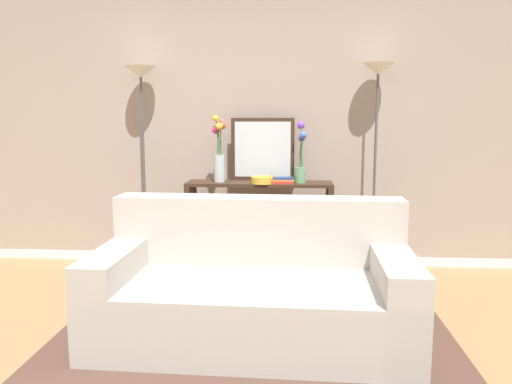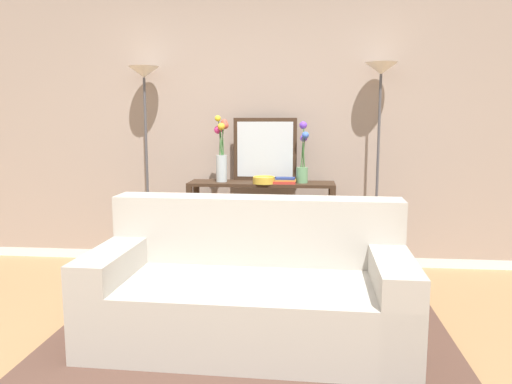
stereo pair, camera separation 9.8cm
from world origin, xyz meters
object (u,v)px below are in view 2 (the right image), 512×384
vase_tall_flowers (221,153)px  book_stack (285,181)px  couch (251,291)px  console_table (261,211)px  fruit_bowl (264,180)px  floor_lamp_left (145,111)px  vase_short_flowers (303,158)px  floor_lamp_right (380,110)px  wall_mirror (265,149)px  book_row_under_console (226,265)px

vase_tall_flowers → book_stack: (0.58, -0.07, -0.24)m
couch → vase_tall_flowers: size_ratio=3.34×
console_table → fruit_bowl: bearing=-73.5°
floor_lamp_left → book_stack: (1.31, -0.15, -0.62)m
console_table → vase_short_flowers: 0.61m
floor_lamp_left → floor_lamp_right: size_ratio=0.99×
couch → fruit_bowl: (-0.03, 1.30, 0.57)m
vase_tall_flowers → wall_mirror: bearing=20.2°
floor_lamp_right → vase_short_flowers: (-0.67, -0.08, -0.43)m
vase_short_flowers → vase_tall_flowers: bearing=-179.8°
vase_tall_flowers → book_row_under_console: 1.05m
floor_lamp_left → vase_short_flowers: bearing=-3.0°
wall_mirror → book_stack: size_ratio=2.76×
console_table → floor_lamp_right: bearing=4.0°
book_stack → book_row_under_console: book_stack is taller
wall_mirror → fruit_bowl: (0.01, -0.24, -0.26)m
vase_short_flowers → wall_mirror: bearing=158.3°
floor_lamp_right → wall_mirror: size_ratio=3.23×
vase_short_flowers → fruit_bowl: bearing=-164.2°
couch → fruit_bowl: bearing=91.4°
console_table → vase_short_flowers: (0.37, -0.00, 0.49)m
fruit_bowl → book_stack: bearing=8.5°
floor_lamp_left → wall_mirror: 1.17m
floor_lamp_left → wall_mirror: (1.11, 0.06, -0.35)m
wall_mirror → vase_short_flowers: bearing=-21.7°
wall_mirror → vase_tall_flowers: (-0.39, -0.14, -0.03)m
console_table → vase_short_flowers: size_ratio=2.42×
console_table → book_row_under_console: bearing=-180.0°
book_stack → book_row_under_console: 0.98m
book_row_under_console → book_stack: bearing=-7.5°
couch → wall_mirror: bearing=91.5°
floor_lamp_right → vase_tall_flowers: (-1.41, -0.08, -0.39)m
wall_mirror → book_row_under_console: size_ratio=1.40×
vase_short_flowers → book_row_under_console: 1.23m
wall_mirror → book_stack: 0.39m
couch → console_table: bearing=92.5°
floor_lamp_right → book_stack: bearing=-170.1°
couch → book_row_under_console: (-0.39, 1.40, -0.25)m
floor_lamp_right → vase_short_flowers: floor_lamp_right is taller
fruit_bowl → couch: bearing=-88.6°
couch → vase_short_flowers: size_ratio=3.67×
floor_lamp_right → book_row_under_console: bearing=-176.9°
console_table → floor_lamp_left: (-1.09, 0.07, 0.91)m
vase_tall_flowers → book_stack: size_ratio=2.83×
floor_lamp_left → vase_tall_flowers: bearing=-6.1°
fruit_bowl → floor_lamp_right: bearing=9.7°
vase_short_flowers → book_stack: (-0.16, -0.07, -0.19)m
vase_short_flowers → book_row_under_console: size_ratio=1.31×
couch → wall_mirror: wall_mirror is taller
book_stack → book_row_under_console: bearing=172.5°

